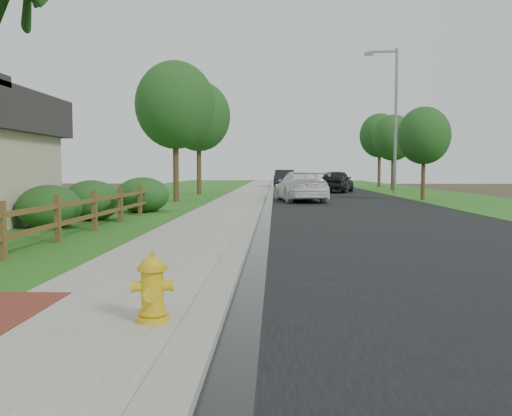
{
  "coord_description": "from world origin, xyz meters",
  "views": [
    {
      "loc": [
        1.14,
        -6.37,
        1.63
      ],
      "look_at": [
        0.79,
        3.47,
        0.94
      ],
      "focal_mm": 38.0,
      "sensor_mm": 36.0,
      "label": 1
    }
  ],
  "objects_px": {
    "ranch_fence": "(78,213)",
    "dark_car_mid": "(337,181)",
    "fire_hydrant": "(152,289)",
    "streetlight": "(393,112)",
    "white_suv": "(301,186)"
  },
  "relations": [
    {
      "from": "ranch_fence",
      "to": "dark_car_mid",
      "type": "height_order",
      "value": "dark_car_mid"
    },
    {
      "from": "fire_hydrant",
      "to": "streetlight",
      "type": "relative_size",
      "value": 0.07
    },
    {
      "from": "ranch_fence",
      "to": "fire_hydrant",
      "type": "xyz_separation_m",
      "value": [
        3.5,
        -7.41,
        -0.19
      ]
    },
    {
      "from": "ranch_fence",
      "to": "streetlight",
      "type": "height_order",
      "value": "streetlight"
    },
    {
      "from": "fire_hydrant",
      "to": "streetlight",
      "type": "xyz_separation_m",
      "value": [
        9.11,
        31.49,
        5.08
      ]
    },
    {
      "from": "ranch_fence",
      "to": "dark_car_mid",
      "type": "bearing_deg",
      "value": 71.12
    },
    {
      "from": "fire_hydrant",
      "to": "dark_car_mid",
      "type": "relative_size",
      "value": 0.15
    },
    {
      "from": "ranch_fence",
      "to": "streetlight",
      "type": "bearing_deg",
      "value": 62.36
    },
    {
      "from": "fire_hydrant",
      "to": "ranch_fence",
      "type": "bearing_deg",
      "value": 115.28
    },
    {
      "from": "fire_hydrant",
      "to": "white_suv",
      "type": "height_order",
      "value": "white_suv"
    },
    {
      "from": "fire_hydrant",
      "to": "streetlight",
      "type": "height_order",
      "value": "streetlight"
    },
    {
      "from": "dark_car_mid",
      "to": "streetlight",
      "type": "relative_size",
      "value": 0.49
    },
    {
      "from": "ranch_fence",
      "to": "white_suv",
      "type": "bearing_deg",
      "value": 68.58
    },
    {
      "from": "streetlight",
      "to": "white_suv",
      "type": "bearing_deg",
      "value": -127.21
    },
    {
      "from": "white_suv",
      "to": "streetlight",
      "type": "relative_size",
      "value": 0.55
    }
  ]
}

